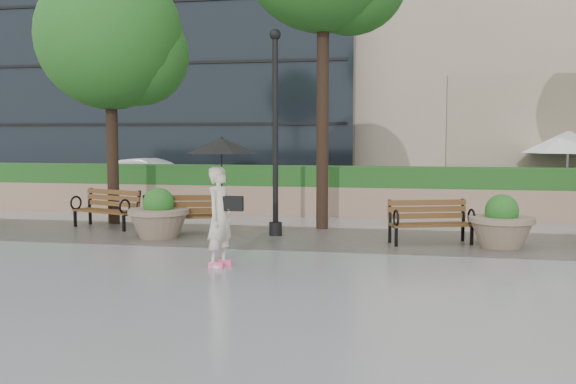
% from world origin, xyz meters
% --- Properties ---
extents(ground, '(100.00, 100.00, 0.00)m').
position_xyz_m(ground, '(0.00, 0.00, 0.00)').
color(ground, gray).
rests_on(ground, ground).
extents(cobble_strip, '(28.00, 3.20, 0.01)m').
position_xyz_m(cobble_strip, '(0.00, 3.00, 0.01)').
color(cobble_strip, '#383330').
rests_on(cobble_strip, ground).
extents(hedge_wall, '(24.00, 0.80, 1.35)m').
position_xyz_m(hedge_wall, '(0.00, 7.00, 0.66)').
color(hedge_wall, '#8F725C').
rests_on(hedge_wall, ground).
extents(asphalt_street, '(40.00, 7.00, 0.00)m').
position_xyz_m(asphalt_street, '(0.00, 11.00, 0.00)').
color(asphalt_street, black).
rests_on(asphalt_street, ground).
extents(bench_1, '(1.78, 1.18, 0.90)m').
position_xyz_m(bench_1, '(-3.56, 3.56, 0.27)').
color(bench_1, '#573619').
rests_on(bench_1, ground).
extents(bench_2, '(1.78, 1.03, 0.90)m').
position_xyz_m(bench_2, '(-1.39, 2.89, 0.27)').
color(bench_2, '#573619').
rests_on(bench_2, ground).
extents(bench_3, '(1.74, 1.12, 0.87)m').
position_xyz_m(bench_3, '(3.87, 2.73, 0.26)').
color(bench_3, '#573619').
rests_on(bench_3, ground).
extents(planter_left, '(1.29, 1.29, 1.08)m').
position_xyz_m(planter_left, '(-1.78, 2.41, 0.42)').
color(planter_left, '#7F6B56').
rests_on(planter_left, ground).
extents(planter_right, '(1.24, 1.24, 1.04)m').
position_xyz_m(planter_right, '(5.21, 2.58, 0.41)').
color(planter_right, '#7F6B56').
rests_on(planter_right, ground).
extents(lamppost, '(0.28, 0.28, 4.43)m').
position_xyz_m(lamppost, '(0.59, 3.19, 1.96)').
color(lamppost, black).
rests_on(lamppost, ground).
extents(tree_0, '(3.59, 3.52, 6.33)m').
position_xyz_m(tree_0, '(-3.59, 4.39, 4.44)').
color(tree_0, black).
rests_on(tree_0, ground).
extents(patio_umb_white, '(2.50, 2.50, 2.30)m').
position_xyz_m(patio_umb_white, '(7.78, 8.84, 1.99)').
color(patio_umb_white, black).
rests_on(patio_umb_white, ground).
extents(car_left, '(4.37, 2.46, 1.19)m').
position_xyz_m(car_left, '(-8.60, 9.90, 0.60)').
color(car_left, silver).
rests_on(car_left, ground).
extents(car_right, '(4.22, 1.52, 1.38)m').
position_xyz_m(car_right, '(-5.36, 10.56, 0.69)').
color(car_right, silver).
rests_on(car_right, ground).
extents(pedestrian, '(1.16, 1.16, 2.13)m').
position_xyz_m(pedestrian, '(0.38, -0.16, 1.30)').
color(pedestrian, beige).
rests_on(pedestrian, ground).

